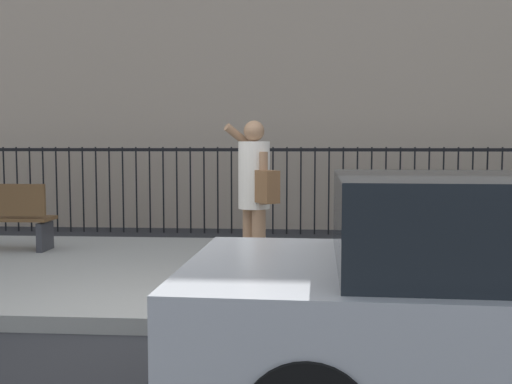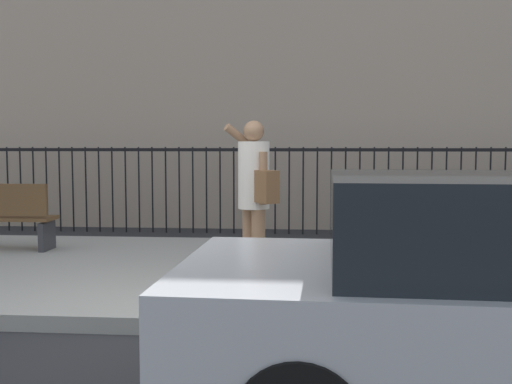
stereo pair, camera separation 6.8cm
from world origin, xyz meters
name	(u,v)px [view 1 (the left image)]	position (x,y,z in m)	size (l,w,h in m)	color
ground_plane	(168,336)	(0.00, 0.00, 0.00)	(60.00, 60.00, 0.00)	#28282B
sidewalk	(208,272)	(0.00, 2.20, 0.07)	(28.00, 4.40, 0.15)	#9E9B93
iron_fence	(238,179)	(0.00, 5.90, 1.02)	(12.03, 0.04, 1.60)	black
pedestrian_on_phone	(255,188)	(0.64, 1.47, 1.17)	(0.64, 0.72, 1.74)	#936B4C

